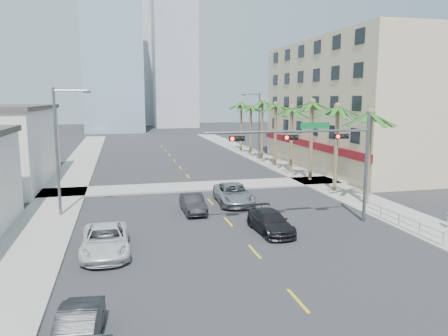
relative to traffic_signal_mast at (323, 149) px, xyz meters
The scene contains 25 objects.
ground 11.06m from the traffic_signal_mast, 126.03° to the right, with size 260.00×260.00×0.00m, color #262628.
sidewalk_right 14.44m from the traffic_signal_mast, 62.71° to the left, with size 4.00×120.00×0.15m, color gray.
sidewalk_left 22.05m from the traffic_signal_mast, 145.89° to the left, with size 4.00×120.00×0.15m, color gray.
sidewalk_cross 15.99m from the traffic_signal_mast, 112.38° to the left, with size 80.00×4.00×0.15m, color gray.
building_right 27.47m from the traffic_signal_mast, 53.68° to the left, with size 15.25×28.00×15.00m.
tower_far_left 90.14m from the traffic_signal_mast, 99.00° to the left, with size 14.00×14.00×48.00m, color #99B2C6.
tower_far_right 105.10m from the traffic_signal_mast, 88.20° to the left, with size 12.00×12.00×60.00m, color #ADADB2.
tower_far_center 118.45m from the traffic_signal_mast, 94.29° to the left, with size 16.00×16.00×42.00m, color #ADADB2.
traffic_signal_mast is the anchor object (origin of this frame).
palm_tree_0 7.37m from the traffic_signal_mast, 34.84° to the left, with size 4.80×4.80×7.80m.
palm_tree_1 11.18m from the traffic_signal_mast, 57.84° to the left, with size 4.80×4.80×8.16m.
palm_tree_2 15.81m from the traffic_signal_mast, 68.07° to the left, with size 4.80×4.80×8.52m.
palm_tree_3 20.59m from the traffic_signal_mast, 73.51° to the left, with size 4.80×4.80×7.80m.
palm_tree_4 25.63m from the traffic_signal_mast, 76.83° to the left, with size 4.80×4.80×8.16m.
palm_tree_5 30.72m from the traffic_signal_mast, 79.05° to the left, with size 4.80×4.80×8.52m.
palm_tree_6 35.78m from the traffic_signal_mast, 80.63° to the left, with size 4.80×4.80×7.80m.
palm_tree_7 40.93m from the traffic_signal_mast, 81.82° to the left, with size 4.80×4.80×8.16m.
streetlight_left 17.84m from the traffic_signal_mast, 160.18° to the left, with size 2.55×0.25×9.00m.
streetlight_right 30.50m from the traffic_signal_mast, 80.16° to the left, with size 2.55×0.25×9.00m.
guardrail 6.59m from the traffic_signal_mast, 23.39° to the right, with size 0.08×8.08×1.00m.
car_parked_mid 18.80m from the traffic_signal_mast, 141.55° to the right, with size 1.35×3.86×1.27m, color black.
car_parked_far 14.53m from the traffic_signal_mast, behind, with size 2.48×5.37×1.49m, color silver.
car_lane_left 10.18m from the traffic_signal_mast, 146.86° to the left, with size 1.45×4.16×1.37m, color black.
car_lane_center 9.16m from the traffic_signal_mast, 120.59° to the left, with size 2.61×5.66×1.57m, color #A1A2A6.
car_lane_right 5.85m from the traffic_signal_mast, 167.95° to the right, with size 1.89×4.65×1.35m, color black.
Camera 1 is at (-6.89, -17.75, 8.27)m, focal length 35.00 mm.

